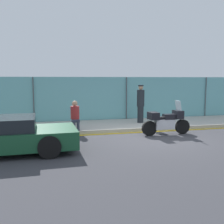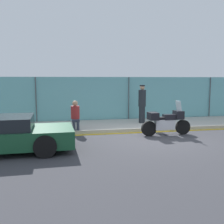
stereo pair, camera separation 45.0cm
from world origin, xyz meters
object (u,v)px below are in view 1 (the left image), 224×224
(motorcycle, at_px, (166,121))
(fire_hydrant, at_px, (14,125))
(officer_standing, at_px, (141,103))
(person_seated_on_curb, at_px, (75,114))

(motorcycle, xyz_separation_m, fire_hydrant, (-6.10, 1.21, -0.09))
(officer_standing, relative_size, person_seated_on_curb, 1.52)
(officer_standing, height_order, fire_hydrant, officer_standing)
(motorcycle, bearing_deg, person_seated_on_curb, 159.75)
(person_seated_on_curb, distance_m, fire_hydrant, 2.50)
(motorcycle, relative_size, officer_standing, 1.15)
(motorcycle, bearing_deg, fire_hydrant, 167.57)
(officer_standing, xyz_separation_m, fire_hydrant, (-5.79, -1.04, -0.65))
(person_seated_on_curb, xyz_separation_m, fire_hydrant, (-2.47, -0.04, -0.36))
(officer_standing, bearing_deg, fire_hydrant, -169.83)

